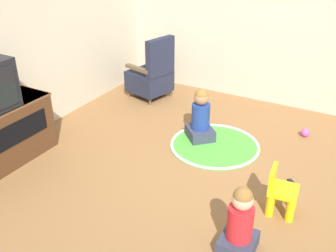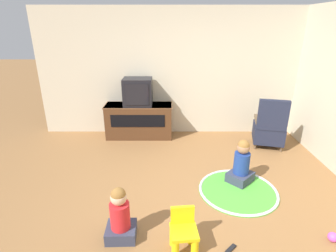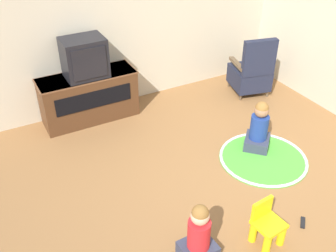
# 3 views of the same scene
# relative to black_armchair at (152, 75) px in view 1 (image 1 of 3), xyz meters

# --- Properties ---
(ground_plane) EXTENTS (30.00, 30.00, 0.00)m
(ground_plane) POSITION_rel_black_armchair_xyz_m (-1.51, -1.70, -0.36)
(ground_plane) COLOR olive
(wall_back) EXTENTS (5.33, 0.12, 2.52)m
(wall_back) POSITION_rel_black_armchair_xyz_m (-1.84, 0.79, 0.90)
(wall_back) COLOR beige
(wall_back) RESTS_ON ground_plane
(wall_right) EXTENTS (0.12, 5.56, 2.52)m
(wall_right) POSITION_rel_black_armchair_xyz_m (0.77, -1.93, 0.90)
(wall_right) COLOR beige
(wall_right) RESTS_ON ground_plane
(black_armchair) EXTENTS (0.65, 0.68, 0.96)m
(black_armchair) POSITION_rel_black_armchair_xyz_m (0.00, 0.00, 0.00)
(black_armchair) COLOR brown
(black_armchair) RESTS_ON ground_plane
(yellow_kid_chair) EXTENTS (0.30, 0.28, 0.46)m
(yellow_kid_chair) POSITION_rel_black_armchair_xyz_m (-1.74, -2.46, -0.16)
(yellow_kid_chair) COLOR yellow
(yellow_kid_chair) RESTS_ON ground_plane
(play_mat) EXTENTS (1.10, 1.10, 0.04)m
(play_mat) POSITION_rel_black_armchair_xyz_m (-0.91, -1.46, -0.35)
(play_mat) COLOR green
(play_mat) RESTS_ON ground_plane
(child_watching_left) EXTENTS (0.33, 0.29, 0.63)m
(child_watching_left) POSITION_rel_black_armchair_xyz_m (-2.40, -2.30, -0.09)
(child_watching_left) COLOR #33384C
(child_watching_left) RESTS_ON ground_plane
(child_watching_center) EXTENTS (0.46, 0.45, 0.67)m
(child_watching_center) POSITION_rel_black_armchair_xyz_m (-0.83, -1.22, -0.07)
(child_watching_center) COLOR #33384C
(child_watching_center) RESTS_ON ground_plane
(toy_ball) EXTENTS (0.11, 0.11, 0.11)m
(toy_ball) POSITION_rel_black_armchair_xyz_m (-0.12, -2.36, -0.31)
(toy_ball) COLOR #CC4CB2
(toy_ball) RESTS_ON ground_plane
(remote_control) EXTENTS (0.14, 0.14, 0.02)m
(remote_control) POSITION_rel_black_armchair_xyz_m (-1.24, -2.48, -0.35)
(remote_control) COLOR black
(remote_control) RESTS_ON ground_plane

